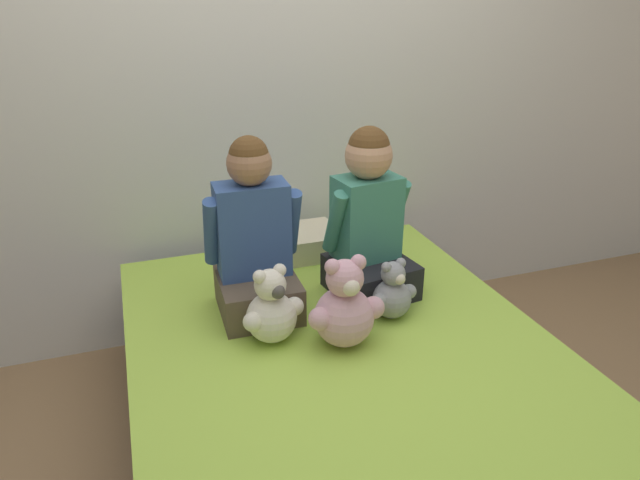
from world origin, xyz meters
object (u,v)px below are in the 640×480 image
teddy_bear_between_children (345,308)px  pillow_at_headboard (285,245)px  bed (353,417)px  child_on_right (368,222)px  teddy_bear_held_by_left_child (272,310)px  child_on_left (254,241)px  teddy_bear_held_by_right_child (392,293)px

teddy_bear_between_children → pillow_at_headboard: teddy_bear_between_children is taller
bed → teddy_bear_between_children: bearing=88.9°
child_on_right → teddy_bear_between_children: size_ratio=2.03×
bed → teddy_bear_held_by_left_child: size_ratio=7.21×
bed → pillow_at_headboard: bearing=90.0°
child_on_left → teddy_bear_between_children: size_ratio=2.03×
pillow_at_headboard → child_on_right: bearing=-61.0°
child_on_left → child_on_right: same height
teddy_bear_held_by_right_child → teddy_bear_held_by_left_child: bearing=168.3°
bed → teddy_bear_held_by_right_child: size_ratio=8.73×
child_on_left → teddy_bear_held_by_left_child: bearing=-88.5°
child_on_left → teddy_bear_held_by_left_child: (-0.00, -0.22, -0.16)m
child_on_left → pillow_at_headboard: 0.51m
teddy_bear_held_by_right_child → teddy_bear_between_children: size_ratio=0.71×
child_on_left → teddy_bear_held_by_right_child: 0.53m
bed → teddy_bear_held_by_left_child: (-0.22, 0.20, 0.35)m
bed → pillow_at_headboard: size_ratio=4.13×
teddy_bear_held_by_left_child → pillow_at_headboard: 0.67m
teddy_bear_held_by_right_child → pillow_at_headboard: teddy_bear_held_by_right_child is taller
child_on_right → teddy_bear_between_children: child_on_right is taller
teddy_bear_held_by_right_child → pillow_at_headboard: 0.67m
pillow_at_headboard → teddy_bear_held_by_left_child: bearing=-109.6°
teddy_bear_held_by_left_child → pillow_at_headboard: bearing=52.7°
teddy_bear_between_children → pillow_at_headboard: (-0.00, 0.73, -0.08)m
teddy_bear_held_by_right_child → pillow_at_headboard: (-0.23, 0.62, -0.04)m
teddy_bear_held_by_left_child → teddy_bear_held_by_right_child: (0.45, 0.00, -0.02)m
pillow_at_headboard → child_on_left: bearing=-118.9°
pillow_at_headboard → bed: bearing=-90.0°
child_on_right → teddy_bear_held_by_left_child: child_on_right is taller
child_on_right → pillow_at_headboard: size_ratio=1.36×
bed → child_on_right: 0.71m
child_on_left → pillow_at_headboard: child_on_left is taller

